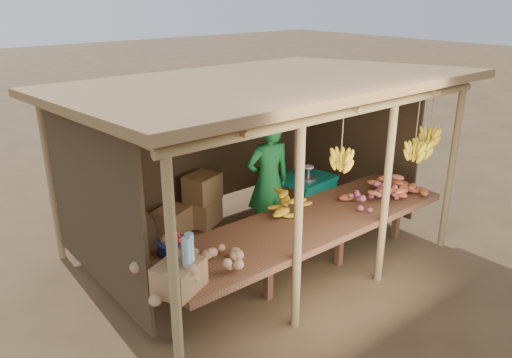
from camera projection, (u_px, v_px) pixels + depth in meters
ground at (256, 251)px, 6.79m from camera, size 60.00×60.00×0.00m
stall_structure at (261, 112)px, 6.17m from camera, size 4.70×3.50×2.43m
counter at (307, 226)px, 5.85m from camera, size 3.90×1.05×0.80m
potato_heap at (189, 257)px, 4.66m from camera, size 1.20×0.94×0.37m
sweet_potato_heap at (386, 185)px, 6.40m from camera, size 1.00×0.60×0.36m
onion_heap at (380, 191)px, 6.24m from camera, size 0.96×0.78×0.36m
banana_pile at (290, 197)px, 6.04m from camera, size 0.65×0.41×0.35m
tomato_basin at (175, 246)px, 5.11m from camera, size 0.35×0.35×0.19m
bottle_box at (179, 269)px, 4.42m from camera, size 0.53×0.49×0.54m
vendor at (268, 181)px, 6.79m from camera, size 0.73×0.56×1.78m
tarp_crate at (305, 197)px, 7.58m from camera, size 0.86×0.77×0.93m
carton_stack at (193, 207)px, 7.33m from camera, size 1.14×0.55×0.78m
burlap_sacks at (125, 232)px, 6.71m from camera, size 0.90×0.47×0.64m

